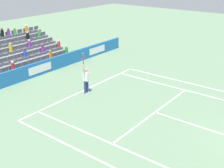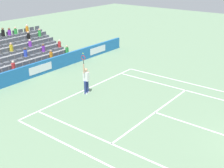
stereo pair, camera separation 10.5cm
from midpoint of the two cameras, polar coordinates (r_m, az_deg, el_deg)
The scene contains 11 objects.
line_baseline at distance 20.26m, azimuth -5.02°, elevation -1.08°, with size 10.97×0.10×0.01m, color white.
line_service at distance 17.33m, azimuth 8.53°, elevation -5.47°, with size 8.23×0.10×0.01m, color white.
line_centre_service at distance 16.24m, azimuth 18.45°, elevation -8.48°, with size 0.10×6.40×0.01m, color white.
line_singles_sideline_left at distance 14.12m, azimuth 1.62°, elevation -12.20°, with size 0.10×11.89×0.01m, color white.
line_singles_sideline_right at distance 20.55m, azimuth 15.38°, elevation -1.49°, with size 0.10×11.89×0.01m, color white.
line_doubles_sideline_left at distance 13.24m, azimuth -2.02°, elevation -14.84°, with size 0.10×11.89×0.01m, color white.
line_doubles_sideline_right at distance 21.74m, azimuth 16.81°, elevation -0.33°, with size 0.10×11.89×0.01m, color white.
line_centre_mark at distance 20.20m, azimuth -4.81°, elevation -1.15°, with size 0.10×0.20×0.01m, color white.
sponsor_barrier at distance 23.42m, azimuth -13.76°, elevation 3.00°, with size 20.49×0.22×1.07m.
tennis_player at distance 19.31m, azimuth -4.91°, elevation 0.89°, with size 0.53×0.38×2.85m.
stadium_stand at distance 26.12m, azimuth -18.80°, elevation 5.10°, with size 8.68×4.75×3.05m.
Camera 2 is at (13.51, 0.94, 7.97)m, focal length 46.95 mm.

